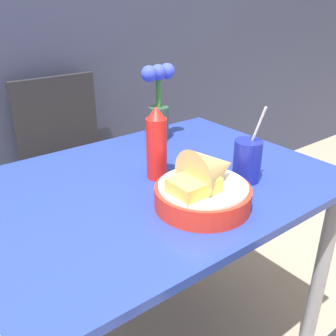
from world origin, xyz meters
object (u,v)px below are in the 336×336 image
at_px(flower_vase, 159,101).
at_px(chair_far_window, 69,159).
at_px(drink_cup, 247,162).
at_px(food_basket, 206,185).
at_px(ketchup_bottle, 157,144).

bearing_deg(flower_vase, chair_far_window, 109.12).
xyz_separation_m(chair_far_window, drink_cup, (0.17, -0.94, 0.27)).
bearing_deg(flower_vase, food_basket, -112.59).
distance_m(food_basket, ketchup_bottle, 0.22).
bearing_deg(drink_cup, food_basket, -169.67).
bearing_deg(ketchup_bottle, flower_vase, 52.71).
relative_size(ketchup_bottle, drink_cup, 0.95).
height_order(chair_far_window, ketchup_bottle, ketchup_bottle).
bearing_deg(drink_cup, ketchup_bottle, 138.53).
distance_m(food_basket, drink_cup, 0.20).
bearing_deg(ketchup_bottle, food_basket, -89.37).
xyz_separation_m(chair_far_window, flower_vase, (0.17, -0.50, 0.36)).
height_order(drink_cup, flower_vase, flower_vase).
relative_size(chair_far_window, food_basket, 3.66).
distance_m(ketchup_bottle, drink_cup, 0.27).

